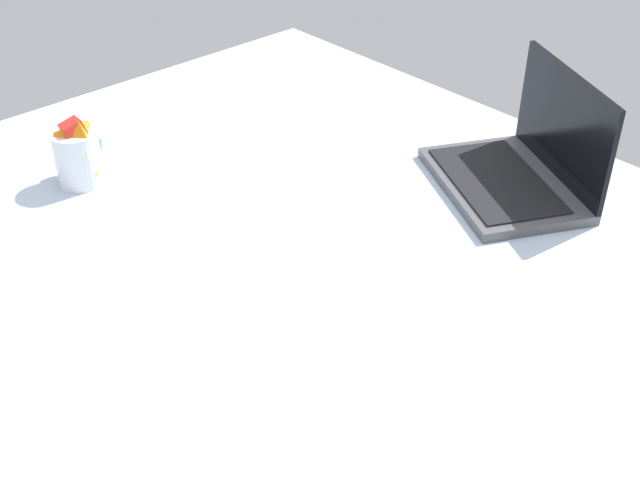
# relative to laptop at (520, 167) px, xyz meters

# --- Properties ---
(bed_mattress) EXTENTS (1.80, 1.40, 0.18)m
(bed_mattress) POSITION_rel_laptop_xyz_m (-0.06, -0.45, -0.13)
(bed_mattress) COLOR silver
(bed_mattress) RESTS_ON ground
(laptop) EXTENTS (0.40, 0.36, 0.23)m
(laptop) POSITION_rel_laptop_xyz_m (0.00, 0.00, 0.00)
(laptop) COLOR #4C4C51
(laptop) RESTS_ON bed_mattress
(snack_cup) EXTENTS (0.10, 0.10, 0.14)m
(snack_cup) POSITION_rel_laptop_xyz_m (-0.59, -0.62, 0.02)
(snack_cup) COLOR silver
(snack_cup) RESTS_ON bed_mattress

